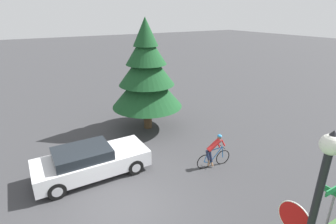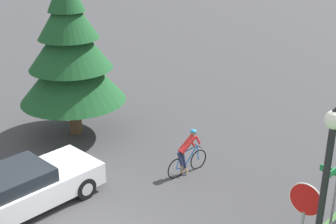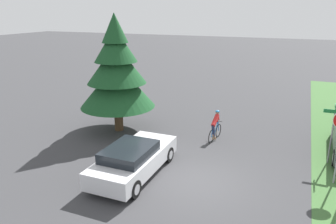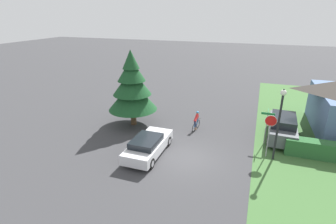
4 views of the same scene
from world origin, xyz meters
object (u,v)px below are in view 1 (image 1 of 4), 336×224
at_px(street_lamp, 314,213).
at_px(street_name_sign, 330,211).
at_px(conifer_tall_near, 147,74).
at_px(cyclist, 214,152).
at_px(sedan_left_lane, 91,161).

xyz_separation_m(street_lamp, street_name_sign, (-0.57, 2.05, -1.32)).
relative_size(street_name_sign, conifer_tall_near, 0.41).
height_order(cyclist, street_lamp, street_lamp).
xyz_separation_m(sedan_left_lane, conifer_tall_near, (-3.19, 4.22, 2.58)).
bearing_deg(cyclist, conifer_tall_near, 103.66).
bearing_deg(street_name_sign, sedan_left_lane, -150.16).
distance_m(street_lamp, conifer_tall_near, 11.23).
xyz_separation_m(sedan_left_lane, street_name_sign, (7.27, 4.17, 1.12)).
bearing_deg(street_name_sign, conifer_tall_near, 179.72).
bearing_deg(street_lamp, cyclist, 154.79).
bearing_deg(conifer_tall_near, sedan_left_lane, -52.91).
bearing_deg(street_name_sign, cyclist, 172.61).
distance_m(sedan_left_lane, cyclist, 5.27).
relative_size(sedan_left_lane, conifer_tall_near, 0.74).
relative_size(sedan_left_lane, street_lamp, 0.97).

